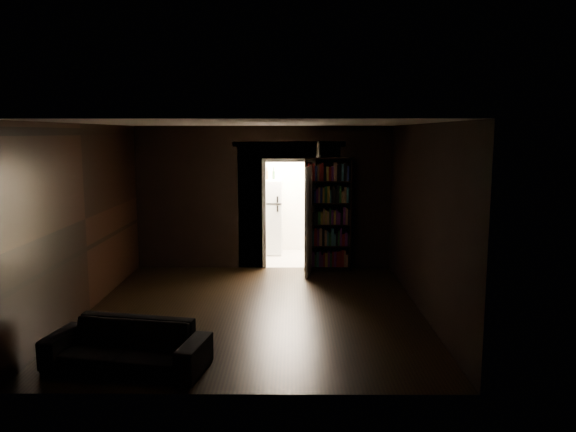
{
  "coord_description": "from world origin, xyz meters",
  "views": [
    {
      "loc": [
        0.57,
        -8.18,
        2.67
      ],
      "look_at": [
        0.5,
        0.9,
        1.31
      ],
      "focal_mm": 35.0,
      "sensor_mm": 36.0,
      "label": 1
    }
  ],
  "objects": [
    {
      "name": "ground",
      "position": [
        0.0,
        0.0,
        0.0
      ],
      "size": [
        5.5,
        5.5,
        0.0
      ],
      "primitive_type": "plane",
      "color": "black",
      "rests_on": "ground"
    },
    {
      "name": "figurine",
      "position": [
        1.07,
        2.59,
        2.35
      ],
      "size": [
        0.13,
        0.13,
        0.3
      ],
      "primitive_type": "cube",
      "rotation": [
        0.0,
        0.0,
        0.36
      ],
      "color": "silver",
      "rests_on": "bookshelf"
    },
    {
      "name": "refrigerator",
      "position": [
        -0.03,
        4.11,
        0.82
      ],
      "size": [
        0.95,
        0.92,
        1.65
      ],
      "primitive_type": "cube",
      "rotation": [
        0.0,
        0.0,
        0.42
      ],
      "color": "white",
      "rests_on": "ground"
    },
    {
      "name": "bookshelf",
      "position": [
        1.25,
        2.59,
        1.1
      ],
      "size": [
        0.93,
        0.4,
        2.2
      ],
      "primitive_type": "cube",
      "rotation": [
        0.0,
        0.0,
        0.09
      ],
      "color": "black",
      "rests_on": "ground"
    },
    {
      "name": "kitchen_alcove",
      "position": [
        0.5,
        3.87,
        1.21
      ],
      "size": [
        2.2,
        1.8,
        2.6
      ],
      "color": "beige",
      "rests_on": "ground"
    },
    {
      "name": "room_walls",
      "position": [
        -0.01,
        1.07,
        1.68
      ],
      "size": [
        5.02,
        5.61,
        2.84
      ],
      "color": "black",
      "rests_on": "ground"
    },
    {
      "name": "door",
      "position": [
        0.9,
        2.31,
        1.02
      ],
      "size": [
        0.2,
        0.85,
        2.05
      ],
      "primitive_type": "cube",
      "rotation": [
        0.0,
        0.0,
        1.39
      ],
      "color": "silver",
      "rests_on": "ground"
    },
    {
      "name": "bottles",
      "position": [
        -0.07,
        4.11,
        1.78
      ],
      "size": [
        0.66,
        0.13,
        0.26
      ],
      "primitive_type": "cube",
      "rotation": [
        0.0,
        0.0,
        0.08
      ],
      "color": "black",
      "rests_on": "refrigerator"
    },
    {
      "name": "sofa",
      "position": [
        -1.31,
        -2.1,
        0.35
      ],
      "size": [
        1.94,
        1.12,
        0.7
      ],
      "primitive_type": "imported",
      "rotation": [
        0.0,
        0.0,
        -0.19
      ],
      "color": "black",
      "rests_on": "ground"
    }
  ]
}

